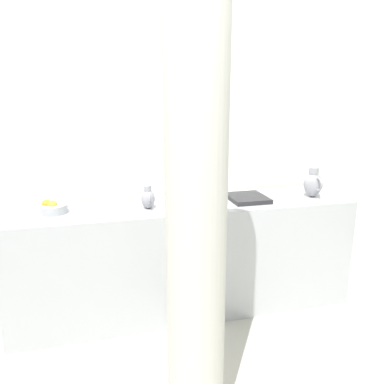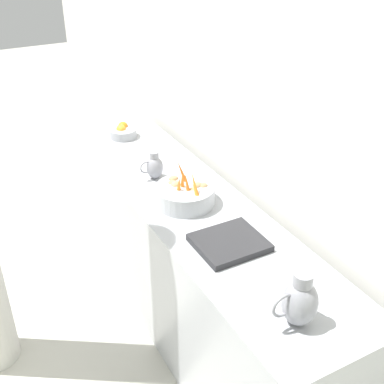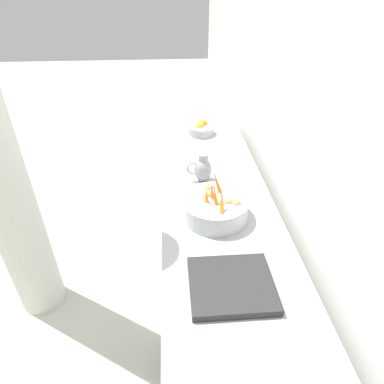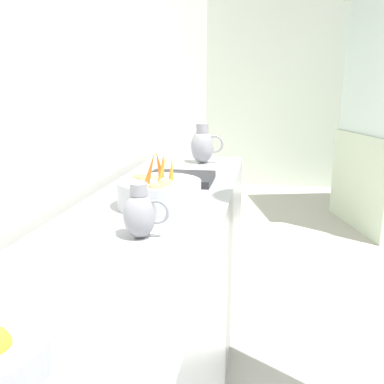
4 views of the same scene
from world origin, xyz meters
The scene contains 6 objects.
tile_wall_left centered at (-1.95, 0.70, 1.50)m, with size 0.10×8.57×3.00m, color white.
prep_counter centered at (-1.53, 0.20, 0.46)m, with size 0.62×2.75×0.92m, color #9EA0A5.
vegetable_colander centered at (-1.49, 0.26, 0.98)m, with size 0.34×0.34×0.24m.
orange_bowl centered at (-1.52, -0.80, 0.96)m, with size 0.20×0.20×0.10m.
metal_pitcher_short centered at (-1.47, -0.10, 1.00)m, with size 0.15×0.11×0.18m.
counter_sink_basin centered at (-1.50, 0.73, 0.94)m, with size 0.34×0.30×0.04m, color #232326.
Camera 3 is at (-1.27, 1.62, 2.00)m, focal length 30.94 mm.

